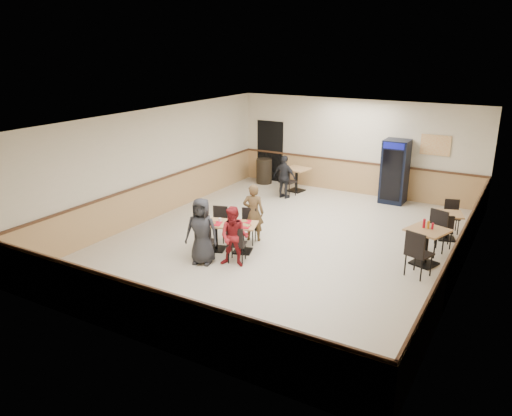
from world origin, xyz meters
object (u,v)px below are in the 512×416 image
Objects in this scene: diner_woman_right at (234,237)px; trash_bin at (264,171)px; diner_man_opposite at (253,213)px; side_table_near at (426,241)px; lone_diner at (285,177)px; main_table at (229,232)px; back_table at (297,176)px; side_table_far at (448,222)px; diner_woman_left at (202,231)px; pepsi_cooler at (395,171)px.

diner_woman_right is 6.86m from trash_bin.
diner_woman_right is 1.55m from diner_man_opposite.
lone_diner is at bearing 149.32° from side_table_near.
back_table reaches higher than main_table.
back_table is at bearing 87.55° from diner_woman_right.
main_table is at bearing -142.32° from side_table_far.
diner_man_opposite is at bearing 63.77° from diner_woman_left.
diner_man_opposite reaches higher than side_table_near.
trash_bin is (-2.75, 6.28, -0.24)m from diner_woman_right.
lone_diner is at bearing 89.67° from diner_woman_right.
trash_bin reaches higher than main_table.
lone_diner reaches higher than side_table_far.
side_table_near reaches higher than side_table_far.
diner_woman_right reaches higher than side_table_far.
diner_man_opposite reaches higher than lone_diner.
diner_woman_left is 1.53× the size of side_table_near.
pepsi_cooler is at bearing 53.22° from diner_woman_left.
diner_man_opposite reaches higher than main_table.
diner_woman_right is at bearing -105.47° from pepsi_cooler.
diner_man_opposite is 1.47× the size of side_table_near.
diner_woman_left is 1.10× the size of lone_diner.
main_table is at bearing 63.77° from diner_woman_left.
diner_woman_left is at bearing -72.45° from trash_bin.
lone_diner is 1.58× the size of trash_bin.
main_table is at bearing -111.97° from pepsi_cooler.
diner_woman_left is at bearing -136.71° from side_table_far.
side_table_near is at bearing -37.64° from back_table.
trash_bin is at bearing -179.67° from pepsi_cooler.
side_table_near is at bearing 1.75° from main_table.
main_table reaches higher than side_table_far.
pepsi_cooler is (2.12, 4.82, 0.25)m from diner_man_opposite.
diner_woman_right is 5.42m from side_table_far.
diner_woman_right is 0.99× the size of lone_diner.
main_table is 6.14m from pepsi_cooler.
diner_woman_right is at bearing -67.62° from main_table.
main_table is 0.95× the size of diner_woman_left.
back_table is at bearing 158.52° from side_table_far.
diner_man_opposite is 4.80m from side_table_far.
diner_woman_right reaches higher than main_table.
diner_woman_right is 1.69× the size of side_table_far.
lone_diner is (-0.95, 3.55, -0.04)m from diner_man_opposite.
diner_woman_left is at bearing -177.02° from diner_woman_right.
back_table is at bearing -13.98° from trash_bin.
trash_bin is at bearing 98.43° from diner_woman_right.
diner_woman_right is at bearing -149.21° from side_table_near.
back_table is at bearing -98.22° from diner_man_opposite.
diner_woman_right is 1.57× the size of trash_bin.
side_table_near is at bearing 15.57° from diner_woman_right.
diner_man_opposite is 1.79× the size of side_table_far.
back_table is 1.45m from trash_bin.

